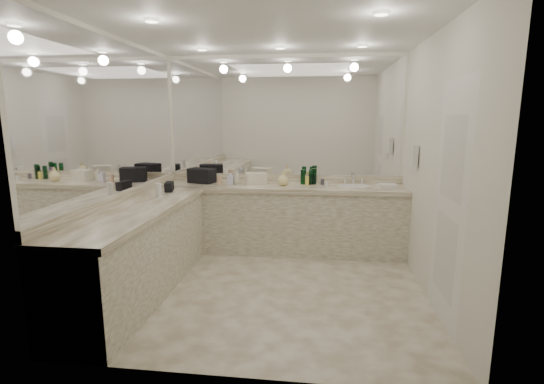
# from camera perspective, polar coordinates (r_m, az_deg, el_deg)

# --- Properties ---
(floor) EXTENTS (3.20, 3.20, 0.00)m
(floor) POSITION_cam_1_polar(r_m,az_deg,el_deg) (4.31, -0.25, -13.59)
(floor) COLOR beige
(floor) RESTS_ON ground
(ceiling) EXTENTS (3.20, 3.20, 0.00)m
(ceiling) POSITION_cam_1_polar(r_m,az_deg,el_deg) (4.02, -0.28, 22.56)
(ceiling) COLOR white
(ceiling) RESTS_ON floor
(wall_back) EXTENTS (3.20, 0.02, 2.60)m
(wall_back) POSITION_cam_1_polar(r_m,az_deg,el_deg) (5.44, 1.73, 5.70)
(wall_back) COLOR silver
(wall_back) RESTS_ON floor
(wall_left) EXTENTS (0.02, 3.00, 2.60)m
(wall_left) POSITION_cam_1_polar(r_m,az_deg,el_deg) (4.45, -21.20, 3.86)
(wall_left) COLOR silver
(wall_left) RESTS_ON floor
(wall_right) EXTENTS (0.02, 3.00, 2.60)m
(wall_right) POSITION_cam_1_polar(r_m,az_deg,el_deg) (4.08, 22.66, 3.20)
(wall_right) COLOR silver
(wall_right) RESTS_ON floor
(vanity_back_base) EXTENTS (3.20, 0.60, 0.84)m
(vanity_back_base) POSITION_cam_1_polar(r_m,az_deg,el_deg) (5.30, 1.38, -4.10)
(vanity_back_base) COLOR silver
(vanity_back_base) RESTS_ON floor
(vanity_back_top) EXTENTS (3.20, 0.64, 0.06)m
(vanity_back_top) POSITION_cam_1_polar(r_m,az_deg,el_deg) (5.19, 1.39, 0.68)
(vanity_back_top) COLOR silver
(vanity_back_top) RESTS_ON vanity_back_base
(vanity_left_base) EXTENTS (0.60, 2.40, 0.84)m
(vanity_left_base) POSITION_cam_1_polar(r_m,az_deg,el_deg) (4.24, -18.68, -8.50)
(vanity_left_base) COLOR silver
(vanity_left_base) RESTS_ON floor
(vanity_left_top) EXTENTS (0.64, 2.42, 0.06)m
(vanity_left_top) POSITION_cam_1_polar(r_m,az_deg,el_deg) (4.12, -18.93, -2.58)
(vanity_left_top) COLOR silver
(vanity_left_top) RESTS_ON vanity_left_base
(backsplash_back) EXTENTS (3.20, 0.04, 0.10)m
(backsplash_back) POSITION_cam_1_polar(r_m,az_deg,el_deg) (5.47, 1.69, 2.03)
(backsplash_back) COLOR silver
(backsplash_back) RESTS_ON vanity_back_top
(backsplash_left) EXTENTS (0.04, 3.00, 0.10)m
(backsplash_left) POSITION_cam_1_polar(r_m,az_deg,el_deg) (4.49, -20.67, -0.57)
(backsplash_left) COLOR silver
(backsplash_left) RESTS_ON vanity_left_top
(mirror_back) EXTENTS (3.12, 0.01, 1.55)m
(mirror_back) POSITION_cam_1_polar(r_m,az_deg,el_deg) (5.41, 1.75, 10.71)
(mirror_back) COLOR white
(mirror_back) RESTS_ON wall_back
(mirror_left) EXTENTS (0.01, 2.92, 1.55)m
(mirror_left) POSITION_cam_1_polar(r_m,az_deg,el_deg) (4.42, -21.48, 9.98)
(mirror_left) COLOR white
(mirror_left) RESTS_ON wall_left
(sink) EXTENTS (0.44, 0.44, 0.03)m
(sink) POSITION_cam_1_polar(r_m,az_deg,el_deg) (5.20, 11.89, 0.73)
(sink) COLOR white
(sink) RESTS_ON vanity_back_top
(faucet) EXTENTS (0.24, 0.16, 0.14)m
(faucet) POSITION_cam_1_polar(r_m,az_deg,el_deg) (5.39, 11.73, 1.90)
(faucet) COLOR silver
(faucet) RESTS_ON vanity_back_top
(wall_phone) EXTENTS (0.06, 0.10, 0.24)m
(wall_phone) POSITION_cam_1_polar(r_m,az_deg,el_deg) (4.74, 19.93, 4.93)
(wall_phone) COLOR white
(wall_phone) RESTS_ON wall_right
(door) EXTENTS (0.02, 0.82, 2.10)m
(door) POSITION_cam_1_polar(r_m,az_deg,el_deg) (3.65, 24.26, -1.73)
(door) COLOR white
(door) RESTS_ON wall_right
(black_toiletry_bag) EXTENTS (0.38, 0.30, 0.19)m
(black_toiletry_bag) POSITION_cam_1_polar(r_m,az_deg,el_deg) (5.45, -10.12, 2.33)
(black_toiletry_bag) COLOR black
(black_toiletry_bag) RESTS_ON vanity_back_top
(black_bag_spill) EXTENTS (0.13, 0.21, 0.11)m
(black_bag_spill) POSITION_cam_1_polar(r_m,az_deg,el_deg) (4.89, -14.66, 0.69)
(black_bag_spill) COLOR black
(black_bag_spill) RESTS_ON vanity_left_top
(cream_cosmetic_case) EXTENTS (0.31, 0.24, 0.16)m
(cream_cosmetic_case) POSITION_cam_1_polar(r_m,az_deg,el_deg) (5.26, -2.35, 1.99)
(cream_cosmetic_case) COLOR silver
(cream_cosmetic_case) RESTS_ON vanity_back_top
(hand_towel) EXTENTS (0.23, 0.16, 0.04)m
(hand_towel) POSITION_cam_1_polar(r_m,az_deg,el_deg) (5.25, 16.40, 0.89)
(hand_towel) COLOR white
(hand_towel) RESTS_ON vanity_back_top
(lotion_left) EXTENTS (0.07, 0.07, 0.16)m
(lotion_left) POSITION_cam_1_polar(r_m,az_deg,el_deg) (4.60, -16.12, 0.34)
(lotion_left) COLOR white
(lotion_left) RESTS_ON vanity_left_top
(soap_bottle_a) EXTENTS (0.10, 0.10, 0.20)m
(soap_bottle_a) POSITION_cam_1_polar(r_m,az_deg,el_deg) (5.28, -5.16, 2.22)
(soap_bottle_a) COLOR beige
(soap_bottle_a) RESTS_ON vanity_back_top
(soap_bottle_b) EXTENTS (0.08, 0.08, 0.17)m
(soap_bottle_b) POSITION_cam_1_polar(r_m,az_deg,el_deg) (5.26, -6.03, 2.03)
(soap_bottle_b) COLOR silver
(soap_bottle_b) RESTS_ON vanity_back_top
(soap_bottle_c) EXTENTS (0.17, 0.17, 0.19)m
(soap_bottle_c) POSITION_cam_1_polar(r_m,az_deg,el_deg) (5.14, 1.62, 2.00)
(soap_bottle_c) COLOR #EEDF92
(soap_bottle_c) RESTS_ON vanity_back_top
(green_bottle_0) EXTENTS (0.07, 0.07, 0.21)m
(green_bottle_0) POSITION_cam_1_polar(r_m,az_deg,el_deg) (5.29, 6.10, 2.29)
(green_bottle_0) COLOR #0A4C1D
(green_bottle_0) RESTS_ON vanity_back_top
(green_bottle_1) EXTENTS (0.07, 0.07, 0.19)m
(green_bottle_1) POSITION_cam_1_polar(r_m,az_deg,el_deg) (5.26, 5.72, 2.15)
(green_bottle_1) COLOR #0A4C1D
(green_bottle_1) RESTS_ON vanity_back_top
(green_bottle_2) EXTENTS (0.06, 0.06, 0.19)m
(green_bottle_2) POSITION_cam_1_polar(r_m,az_deg,el_deg) (5.27, 4.49, 2.18)
(green_bottle_2) COLOR #0A4C1D
(green_bottle_2) RESTS_ON vanity_back_top
(amenity_bottle_0) EXTENTS (0.05, 0.05, 0.07)m
(amenity_bottle_0) POSITION_cam_1_polar(r_m,az_deg,el_deg) (5.28, 7.31, 1.49)
(amenity_bottle_0) COLOR #3F3F4C
(amenity_bottle_0) RESTS_ON vanity_back_top
(amenity_bottle_1) EXTENTS (0.04, 0.04, 0.15)m
(amenity_bottle_1) POSITION_cam_1_polar(r_m,az_deg,el_deg) (5.28, -6.17, 1.92)
(amenity_bottle_1) COLOR white
(amenity_bottle_1) RESTS_ON vanity_back_top
(amenity_bottle_2) EXTENTS (0.06, 0.06, 0.11)m
(amenity_bottle_2) POSITION_cam_1_polar(r_m,az_deg,el_deg) (5.29, -7.59, 1.71)
(amenity_bottle_2) COLOR #E0B28C
(amenity_bottle_2) RESTS_ON vanity_back_top
(amenity_bottle_3) EXTENTS (0.05, 0.05, 0.11)m
(amenity_bottle_3) POSITION_cam_1_polar(r_m,az_deg,el_deg) (5.24, 5.11, 1.67)
(amenity_bottle_3) COLOR #F2D84C
(amenity_bottle_3) RESTS_ON vanity_back_top
(amenity_bottle_4) EXTENTS (0.06, 0.06, 0.13)m
(amenity_bottle_4) POSITION_cam_1_polar(r_m,az_deg,el_deg) (5.31, 5.97, 1.90)
(amenity_bottle_4) COLOR #9966B2
(amenity_bottle_4) RESTS_ON vanity_back_top
(amenity_bottle_5) EXTENTS (0.04, 0.04, 0.09)m
(amenity_bottle_5) POSITION_cam_1_polar(r_m,az_deg,el_deg) (5.29, -1.71, 1.70)
(amenity_bottle_5) COLOR #E0B28C
(amenity_bottle_5) RESTS_ON vanity_back_top
(amenity_bottle_6) EXTENTS (0.04, 0.04, 0.07)m
(amenity_bottle_6) POSITION_cam_1_polar(r_m,az_deg,el_deg) (5.13, 7.93, 1.16)
(amenity_bottle_6) COLOR white
(amenity_bottle_6) RESTS_ON vanity_back_top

